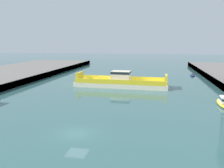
% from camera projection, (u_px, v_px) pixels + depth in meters
% --- Properties ---
extents(ground_plane, '(400.00, 400.00, 0.00)m').
position_uv_depth(ground_plane, '(76.00, 134.00, 27.99)').
color(ground_plane, '#335B5B').
extents(chain_ferry, '(23.05, 7.22, 3.90)m').
position_uv_depth(chain_ferry, '(121.00, 82.00, 57.53)').
color(chain_ferry, beige).
rests_on(chain_ferry, ground).
extents(moored_boat_near_left, '(2.61, 7.46, 1.64)m').
position_uv_depth(moored_boat_near_left, '(224.00, 102.00, 40.52)').
color(moored_boat_near_left, yellow).
rests_on(moored_boat_near_left, ground).
extents(moored_boat_near_right, '(2.07, 5.19, 0.93)m').
position_uv_depth(moored_boat_near_right, '(192.00, 75.00, 76.07)').
color(moored_boat_near_right, navy).
rests_on(moored_boat_near_right, ground).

